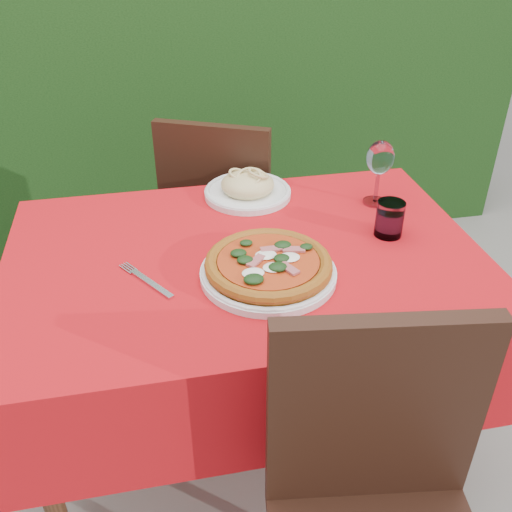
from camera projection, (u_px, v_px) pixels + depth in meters
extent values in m
plane|color=slate|center=(247.00, 440.00, 1.92)|extent=(60.00, 60.00, 0.00)
cube|color=black|center=(187.00, 75.00, 2.76)|extent=(3.20, 0.55, 1.60)
cube|color=#492917|center=(245.00, 262.00, 1.53)|extent=(1.20, 0.80, 0.04)
cylinder|color=#492917|center=(50.00, 493.00, 1.36)|extent=(0.05, 0.05, 0.70)
cylinder|color=#492917|center=(466.00, 422.00, 1.54)|extent=(0.05, 0.05, 0.70)
cylinder|color=#492917|center=(70.00, 316.00, 1.92)|extent=(0.05, 0.05, 0.70)
cylinder|color=#492917|center=(373.00, 280.00, 2.10)|extent=(0.05, 0.05, 0.70)
cube|color=red|center=(245.00, 301.00, 1.60)|extent=(1.26, 0.86, 0.32)
cube|color=black|center=(376.00, 413.00, 1.11)|extent=(0.43, 0.10, 0.46)
cube|color=black|center=(229.00, 220.00, 2.30)|extent=(0.54, 0.54, 0.04)
cube|color=black|center=(213.00, 185.00, 2.01)|extent=(0.39, 0.21, 0.45)
cylinder|color=black|center=(279.00, 251.00, 2.53)|extent=(0.03, 0.03, 0.42)
cylinder|color=black|center=(204.00, 241.00, 2.60)|extent=(0.03, 0.03, 0.42)
cylinder|color=black|center=(261.00, 297.00, 2.24)|extent=(0.03, 0.03, 0.42)
cylinder|color=black|center=(177.00, 285.00, 2.31)|extent=(0.03, 0.03, 0.42)
cylinder|color=silver|center=(268.00, 273.00, 1.42)|extent=(0.34, 0.34, 0.02)
cylinder|color=#BB671A|center=(268.00, 267.00, 1.40)|extent=(0.41, 0.41, 0.02)
cylinder|color=#930D09|center=(268.00, 261.00, 1.40)|extent=(0.33, 0.33, 0.01)
cylinder|color=silver|center=(248.00, 193.00, 1.79)|extent=(0.27, 0.27, 0.02)
ellipsoid|color=#D4BF84|center=(248.00, 184.00, 1.77)|extent=(0.17, 0.17, 0.08)
cylinder|color=silver|center=(390.00, 219.00, 1.57)|extent=(0.08, 0.08, 0.10)
cylinder|color=#98B9CE|center=(389.00, 224.00, 1.57)|extent=(0.06, 0.06, 0.07)
cylinder|color=silver|center=(375.00, 202.00, 1.75)|extent=(0.07, 0.07, 0.01)
cylinder|color=silver|center=(377.00, 186.00, 1.72)|extent=(0.01, 0.01, 0.10)
ellipsoid|color=silver|center=(380.00, 157.00, 1.67)|extent=(0.08, 0.08, 0.10)
cube|color=silver|center=(152.00, 284.00, 1.39)|extent=(0.14, 0.20, 0.01)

